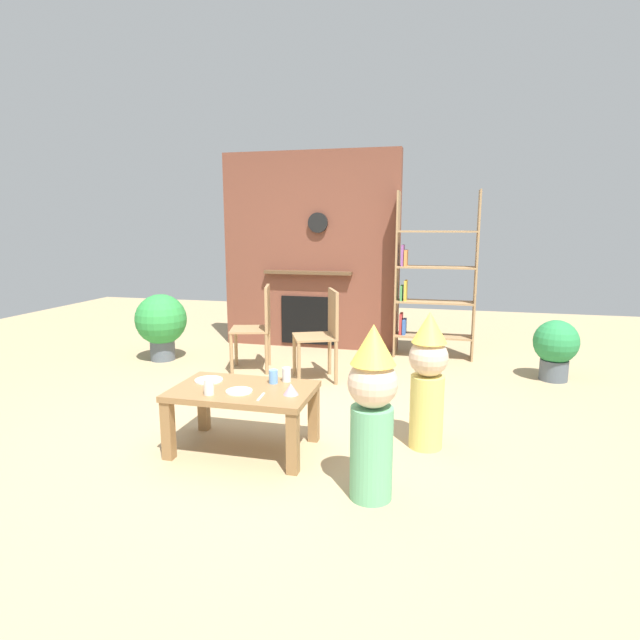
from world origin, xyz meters
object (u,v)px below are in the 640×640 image
(coffee_table, at_px, (243,399))
(birthday_cake_slice, at_px, (291,389))
(paper_cup_center, at_px, (287,375))
(paper_plate_front, at_px, (239,391))
(paper_cup_near_right, at_px, (209,387))
(child_in_pink, at_px, (428,377))
(paper_plate_rear, at_px, (209,380))
(dining_chair_middle, at_px, (324,329))
(potted_plant_short, at_px, (161,322))
(bookshelf, at_px, (430,282))
(dining_chair_left, at_px, (259,323))
(potted_plant_tall, at_px, (556,346))
(child_with_cone_hat, at_px, (372,408))
(paper_cup_near_left, at_px, (273,377))

(coffee_table, relative_size, birthday_cake_slice, 9.41)
(paper_cup_center, bearing_deg, paper_plate_front, -127.77)
(paper_cup_near_right, xyz_separation_m, child_in_pink, (1.36, 0.52, 0.01))
(paper_plate_rear, relative_size, dining_chair_middle, 0.22)
(paper_cup_near_right, bearing_deg, potted_plant_short, 127.13)
(paper_cup_near_right, relative_size, paper_cup_center, 1.05)
(paper_plate_front, relative_size, paper_plate_rear, 0.89)
(bookshelf, distance_m, child_in_pink, 2.58)
(dining_chair_left, height_order, dining_chair_middle, same)
(potted_plant_tall, bearing_deg, coffee_table, -136.62)
(paper_plate_rear, distance_m, potted_plant_short, 2.45)
(child_with_cone_hat, bearing_deg, paper_cup_near_left, -12.35)
(coffee_table, distance_m, potted_plant_tall, 3.26)
(paper_plate_front, bearing_deg, bookshelf, 69.46)
(dining_chair_middle, bearing_deg, paper_cup_near_left, 66.95)
(paper_plate_front, bearing_deg, dining_chair_middle, 85.47)
(coffee_table, bearing_deg, paper_cup_near_left, 43.77)
(paper_plate_rear, xyz_separation_m, child_in_pink, (1.50, 0.25, 0.06))
(paper_cup_near_left, bearing_deg, dining_chair_middle, 90.37)
(paper_plate_rear, bearing_deg, paper_cup_near_left, 7.44)
(paper_plate_front, height_order, dining_chair_middle, dining_chair_middle)
(dining_chair_left, bearing_deg, potted_plant_short, -21.44)
(paper_cup_near_right, distance_m, paper_plate_rear, 0.31)
(paper_cup_near_right, distance_m, dining_chair_middle, 1.91)
(bookshelf, height_order, paper_cup_near_right, bookshelf)
(bookshelf, relative_size, potted_plant_short, 2.51)
(coffee_table, distance_m, paper_plate_rear, 0.32)
(paper_plate_rear, bearing_deg, paper_plate_front, -30.40)
(paper_cup_center, relative_size, child_with_cone_hat, 0.10)
(bookshelf, xyz_separation_m, paper_cup_near_right, (-1.28, -3.07, -0.39))
(child_with_cone_hat, height_order, dining_chair_left, child_with_cone_hat)
(bookshelf, xyz_separation_m, child_in_pink, (0.08, -2.55, -0.38))
(paper_plate_front, height_order, paper_plate_rear, same)
(coffee_table, xyz_separation_m, child_with_cone_hat, (0.93, -0.42, 0.17))
(paper_cup_near_right, distance_m, dining_chair_left, 2.11)
(coffee_table, distance_m, paper_plate_front, 0.12)
(child_with_cone_hat, bearing_deg, bookshelf, -69.06)
(bookshelf, height_order, child_with_cone_hat, bookshelf)
(coffee_table, height_order, paper_plate_rear, paper_plate_rear)
(bookshelf, height_order, paper_plate_rear, bookshelf)
(paper_cup_near_right, bearing_deg, paper_cup_center, 44.37)
(paper_cup_near_right, relative_size, paper_plate_rear, 0.53)
(paper_cup_center, bearing_deg, coffee_table, -138.15)
(paper_cup_near_left, height_order, potted_plant_tall, potted_plant_tall)
(dining_chair_left, height_order, potted_plant_short, dining_chair_left)
(child_with_cone_hat, height_order, dining_chair_middle, child_with_cone_hat)
(potted_plant_tall, bearing_deg, paper_plate_rear, -141.17)
(bookshelf, xyz_separation_m, paper_cup_center, (-0.88, -2.68, -0.39))
(paper_cup_center, distance_m, potted_plant_tall, 2.94)
(birthday_cake_slice, xyz_separation_m, potted_plant_tall, (2.02, 2.29, -0.13))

